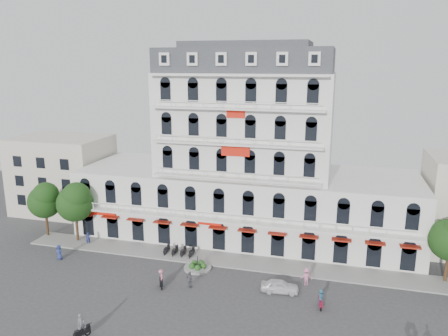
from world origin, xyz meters
TOP-DOWN VIEW (x-y plane):
  - ground at (0.00, 0.00)m, footprint 120.00×120.00m
  - sidewalk at (0.00, 9.00)m, footprint 53.00×4.00m
  - main_building at (0.00, 18.00)m, footprint 45.00×15.00m
  - flank_building_west at (-30.00, 20.00)m, footprint 14.00×10.00m
  - traffic_island at (-3.00, 6.00)m, footprint 3.20×3.20m
  - parked_scooter_row at (-6.35, 8.80)m, footprint 4.40×1.80m
  - tree_west_outer at (-25.95, 9.98)m, footprint 4.50×4.48m
  - tree_west_inner at (-20.95, 9.48)m, footprint 4.76×4.76m
  - parked_car at (6.91, 3.22)m, footprint 4.05×1.94m
  - rider_west at (-8.56, -9.02)m, footprint 1.03×1.55m
  - rider_east at (11.15, 1.25)m, footprint 0.58×1.70m
  - rider_center at (-5.42, 1.01)m, footprint 0.93×1.60m
  - pedestrian_left at (-20.00, 4.06)m, footprint 1.01×0.78m
  - pedestrian_mid at (-2.45, 1.67)m, footprint 1.13×0.98m
  - pedestrian_right at (9.43, 5.46)m, footprint 1.34×0.91m
  - pedestrian_far at (-19.03, 8.88)m, footprint 0.73×0.70m

SIDE VIEW (x-z plane):
  - ground at x=0.00m, z-range 0.00..0.00m
  - parked_scooter_row at x=-6.35m, z-range -0.55..0.55m
  - sidewalk at x=0.00m, z-range 0.00..0.16m
  - traffic_island at x=-3.00m, z-range -0.54..1.06m
  - parked_car at x=6.91m, z-range 0.00..1.34m
  - pedestrian_far at x=-19.03m, z-range 0.00..1.69m
  - pedestrian_mid at x=-2.45m, z-range 0.00..1.83m
  - pedestrian_left at x=-20.00m, z-range 0.00..1.84m
  - rider_east at x=11.15m, z-range -0.04..1.93m
  - pedestrian_right at x=9.43m, z-range 0.00..1.92m
  - rider_center at x=-5.42m, z-range 0.04..2.04m
  - rider_west at x=-8.56m, z-range -0.08..2.27m
  - tree_west_outer at x=-25.95m, z-range 1.47..9.23m
  - tree_west_inner at x=-20.95m, z-range 1.56..9.81m
  - flank_building_west at x=-30.00m, z-range 0.00..12.00m
  - main_building at x=0.00m, z-range -2.94..22.86m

